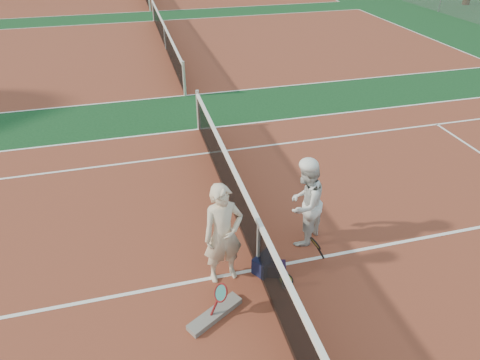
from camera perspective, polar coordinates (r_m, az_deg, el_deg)
The scene contains 14 objects.
ground at distance 7.23m, azimuth 2.36°, elevation -11.83°, with size 130.00×130.00×0.00m, color #0F3819.
court_main at distance 7.23m, azimuth 2.36°, elevation -11.82°, with size 23.77×10.97×0.01m, color brown.
court_far_a at distance 19.16m, azimuth -9.84°, elevation 16.84°, with size 23.77×10.97×0.01m, color brown.
net_main at distance 6.88m, azimuth 2.46°, elevation -8.80°, with size 0.10×10.98×1.02m, color black, non-canonical shape.
net_far_a at distance 19.04m, azimuth -9.99°, elevation 18.30°, with size 0.10×10.98×1.02m, color black, non-canonical shape.
player_a at distance 6.54m, azimuth -2.26°, elevation -7.28°, with size 0.64×0.42×1.74m, color beige.
player_b at distance 7.37m, azimuth 8.65°, elevation -3.11°, with size 0.78×0.61×1.61m, color silver.
racket_red at distance 6.42m, azimuth -2.55°, elevation -15.68°, with size 0.33×0.27×0.53m, color maroon, non-canonical shape.
racket_black_held at distance 7.27m, azimuth 9.91°, elevation -9.23°, with size 0.31×0.27×0.54m, color black, non-canonical shape.
racket_spare at distance 7.08m, azimuth 6.07°, elevation -13.05°, with size 0.60×0.27×0.03m, color black, non-canonical shape.
sports_bag_navy at distance 7.11m, azimuth 3.35°, elevation -11.13°, with size 0.38×0.26×0.30m, color black.
sports_bag_purple at distance 7.10m, azimuth 4.90°, elevation -11.72°, with size 0.29×0.20×0.23m, color black.
net_cover_canvas at distance 6.55m, azimuth -3.35°, elevation -17.41°, with size 0.91×0.21×0.10m, color slate.
water_bottle at distance 6.88m, azimuth 5.98°, elevation -13.16°, with size 0.09×0.09×0.30m, color #AEC0DC.
Camera 1 is at (-1.59, -4.92, 5.06)m, focal length 32.00 mm.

